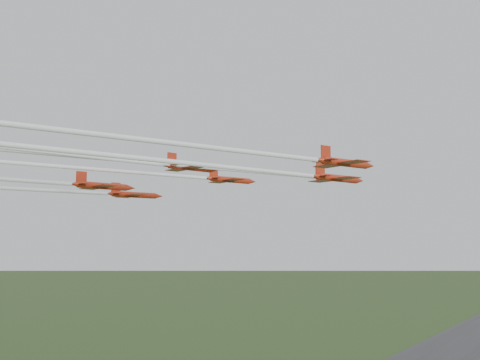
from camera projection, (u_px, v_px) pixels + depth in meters
The scene contains 7 objects.
jet_lead at pixel (255, 172), 104.51m from camera, with size 30.54×64.34×2.77m.
jet_row2_left at pixel (165, 175), 109.65m from camera, with size 25.53×55.60×2.78m.
jet_row2_right at pixel (255, 170), 83.95m from camera, with size 24.88×60.33×2.68m.
jet_row3_left at pixel (54, 191), 108.70m from camera, with size 27.66×57.16×2.75m.
jet_row3_mid at pixel (128, 161), 90.50m from camera, with size 17.65×48.70×2.58m.
jet_row3_right at pixel (256, 153), 66.59m from camera, with size 22.79×50.53×2.33m.
jet_row4_left at pixel (40, 182), 95.21m from camera, with size 19.12×47.76×2.77m.
Camera 1 is at (48.44, -84.64, 37.04)m, focal length 45.00 mm.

